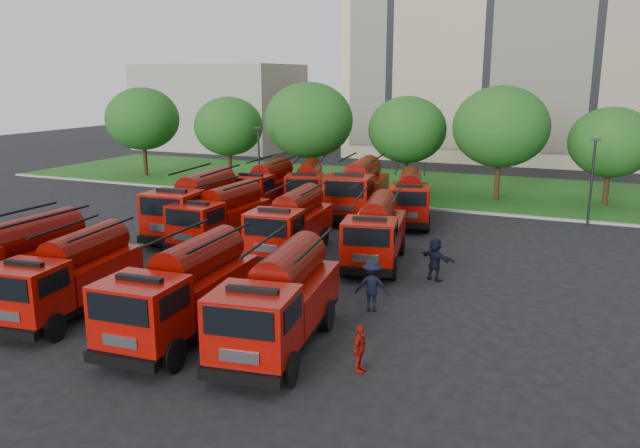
{
  "coord_description": "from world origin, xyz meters",
  "views": [
    {
      "loc": [
        11.65,
        -21.98,
        8.55
      ],
      "look_at": [
        0.35,
        4.26,
        1.8
      ],
      "focal_mm": 35.0,
      "sensor_mm": 36.0,
      "label": 1
    }
  ],
  "objects_px": {
    "fire_truck_1": "(70,275)",
    "firefighter_2": "(359,371)",
    "fire_truck_4": "(197,205)",
    "fire_truck_9": "(308,185)",
    "fire_truck_11": "(409,197)",
    "fire_truck_2": "(183,291)",
    "firefighter_0": "(194,339)",
    "firefighter_3": "(371,310)",
    "fire_truck_8": "(266,187)",
    "fire_truck_5": "(222,216)",
    "fire_truck_10": "(358,189)",
    "fire_truck_6": "(291,223)",
    "firefighter_4": "(79,267)",
    "firefighter_5": "(434,280)",
    "firefighter_1": "(69,320)",
    "fire_truck_7": "(376,231)",
    "fire_truck_3": "(279,301)",
    "fire_truck_0": "(12,263)"
  },
  "relations": [
    {
      "from": "fire_truck_0",
      "to": "firefighter_5",
      "type": "distance_m",
      "value": 17.03
    },
    {
      "from": "fire_truck_11",
      "to": "fire_truck_2",
      "type": "bearing_deg",
      "value": -111.32
    },
    {
      "from": "fire_truck_2",
      "to": "firefighter_0",
      "type": "xyz_separation_m",
      "value": [
        0.44,
        -0.16,
        -1.59
      ]
    },
    {
      "from": "fire_truck_8",
      "to": "fire_truck_11",
      "type": "bearing_deg",
      "value": -2.72
    },
    {
      "from": "fire_truck_1",
      "to": "firefighter_1",
      "type": "relative_size",
      "value": 4.09
    },
    {
      "from": "fire_truck_7",
      "to": "firefighter_2",
      "type": "height_order",
      "value": "fire_truck_7"
    },
    {
      "from": "firefighter_0",
      "to": "firefighter_5",
      "type": "distance_m",
      "value": 11.06
    },
    {
      "from": "fire_truck_10",
      "to": "fire_truck_11",
      "type": "xyz_separation_m",
      "value": [
        3.38,
        -0.32,
        -0.24
      ]
    },
    {
      "from": "firefighter_1",
      "to": "firefighter_3",
      "type": "xyz_separation_m",
      "value": [
        9.77,
        5.2,
        0.0
      ]
    },
    {
      "from": "fire_truck_6",
      "to": "firefighter_0",
      "type": "bearing_deg",
      "value": -87.92
    },
    {
      "from": "fire_truck_3",
      "to": "firefighter_4",
      "type": "height_order",
      "value": "fire_truck_3"
    },
    {
      "from": "fire_truck_4",
      "to": "fire_truck_8",
      "type": "height_order",
      "value": "fire_truck_4"
    },
    {
      "from": "fire_truck_8",
      "to": "fire_truck_7",
      "type": "bearing_deg",
      "value": -44.27
    },
    {
      "from": "fire_truck_5",
      "to": "firefighter_1",
      "type": "height_order",
      "value": "fire_truck_5"
    },
    {
      "from": "fire_truck_7",
      "to": "firefighter_0",
      "type": "bearing_deg",
      "value": -115.58
    },
    {
      "from": "fire_truck_1",
      "to": "firefighter_2",
      "type": "height_order",
      "value": "fire_truck_1"
    },
    {
      "from": "fire_truck_10",
      "to": "firefighter_4",
      "type": "height_order",
      "value": "fire_truck_10"
    },
    {
      "from": "fire_truck_4",
      "to": "firefighter_3",
      "type": "bearing_deg",
      "value": -34.81
    },
    {
      "from": "fire_truck_5",
      "to": "fire_truck_9",
      "type": "xyz_separation_m",
      "value": [
        0.3,
        10.24,
        -0.0
      ]
    },
    {
      "from": "firefighter_0",
      "to": "firefighter_2",
      "type": "xyz_separation_m",
      "value": [
        5.91,
        -0.05,
        0.0
      ]
    },
    {
      "from": "fire_truck_9",
      "to": "firefighter_0",
      "type": "distance_m",
      "value": 21.75
    },
    {
      "from": "fire_truck_0",
      "to": "fire_truck_9",
      "type": "xyz_separation_m",
      "value": [
        2.98,
        20.89,
        -0.1
      ]
    },
    {
      "from": "fire_truck_2",
      "to": "fire_truck_11",
      "type": "xyz_separation_m",
      "value": [
        2.42,
        19.49,
        -0.08
      ]
    },
    {
      "from": "fire_truck_5",
      "to": "firefighter_1",
      "type": "relative_size",
      "value": 4.08
    },
    {
      "from": "fire_truck_0",
      "to": "firefighter_5",
      "type": "height_order",
      "value": "fire_truck_0"
    },
    {
      "from": "fire_truck_2",
      "to": "firefighter_4",
      "type": "height_order",
      "value": "fire_truck_2"
    },
    {
      "from": "fire_truck_9",
      "to": "fire_truck_11",
      "type": "height_order",
      "value": "fire_truck_9"
    },
    {
      "from": "firefighter_0",
      "to": "firefighter_3",
      "type": "bearing_deg",
      "value": 8.51
    },
    {
      "from": "fire_truck_8",
      "to": "firefighter_0",
      "type": "height_order",
      "value": "fire_truck_8"
    },
    {
      "from": "fire_truck_1",
      "to": "fire_truck_11",
      "type": "distance_m",
      "value": 20.84
    },
    {
      "from": "fire_truck_0",
      "to": "firefighter_4",
      "type": "distance_m",
      "value": 5.06
    },
    {
      "from": "fire_truck_5",
      "to": "firefighter_5",
      "type": "relative_size",
      "value": 3.58
    },
    {
      "from": "fire_truck_6",
      "to": "fire_truck_11",
      "type": "distance_m",
      "value": 9.71
    },
    {
      "from": "fire_truck_11",
      "to": "firefighter_0",
      "type": "xyz_separation_m",
      "value": [
        -1.99,
        -19.66,
        -1.51
      ]
    },
    {
      "from": "fire_truck_5",
      "to": "fire_truck_9",
      "type": "relative_size",
      "value": 0.96
    },
    {
      "from": "fire_truck_4",
      "to": "fire_truck_9",
      "type": "xyz_separation_m",
      "value": [
        2.52,
        9.18,
        -0.2
      ]
    },
    {
      "from": "fire_truck_7",
      "to": "firefighter_4",
      "type": "height_order",
      "value": "fire_truck_7"
    },
    {
      "from": "fire_truck_1",
      "to": "fire_truck_9",
      "type": "bearing_deg",
      "value": 82.54
    },
    {
      "from": "fire_truck_3",
      "to": "firefighter_2",
      "type": "bearing_deg",
      "value": -20.47
    },
    {
      "from": "fire_truck_4",
      "to": "firefighter_1",
      "type": "xyz_separation_m",
      "value": [
        2.71,
        -12.23,
        -1.72
      ]
    },
    {
      "from": "fire_truck_1",
      "to": "fire_truck_8",
      "type": "distance_m",
      "value": 19.22
    },
    {
      "from": "firefighter_4",
      "to": "fire_truck_6",
      "type": "bearing_deg",
      "value": -105.99
    },
    {
      "from": "fire_truck_6",
      "to": "fire_truck_9",
      "type": "xyz_separation_m",
      "value": [
        -3.84,
        10.45,
        -0.03
      ]
    },
    {
      "from": "firefighter_0",
      "to": "firefighter_3",
      "type": "distance_m",
      "value": 6.7
    },
    {
      "from": "firefighter_0",
      "to": "fire_truck_2",
      "type": "bearing_deg",
      "value": 121.84
    },
    {
      "from": "fire_truck_3",
      "to": "firefighter_0",
      "type": "bearing_deg",
      "value": -176.38
    },
    {
      "from": "fire_truck_1",
      "to": "fire_truck_2",
      "type": "height_order",
      "value": "fire_truck_2"
    },
    {
      "from": "fire_truck_5",
      "to": "fire_truck_11",
      "type": "distance_m",
      "value": 11.66
    },
    {
      "from": "firefighter_4",
      "to": "firefighter_5",
      "type": "xyz_separation_m",
      "value": [
        15.57,
        4.56,
        0.0
      ]
    },
    {
      "from": "fire_truck_8",
      "to": "fire_truck_10",
      "type": "height_order",
      "value": "fire_truck_10"
    }
  ]
}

